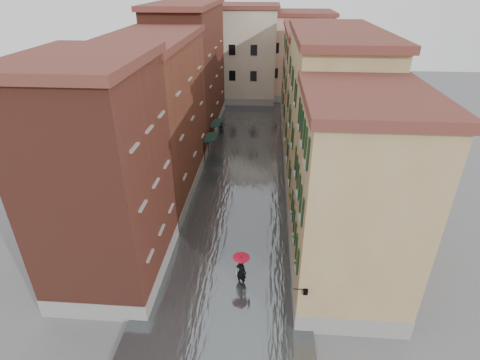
% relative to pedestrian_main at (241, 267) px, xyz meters
% --- Properties ---
extents(ground, '(120.00, 120.00, 0.00)m').
position_rel_pedestrian_main_xyz_m(ground, '(-0.90, 2.60, -1.29)').
color(ground, slate).
rests_on(ground, ground).
extents(floodwater, '(10.00, 60.00, 0.20)m').
position_rel_pedestrian_main_xyz_m(floodwater, '(-0.90, 15.60, -1.19)').
color(floodwater, '#4C5255').
rests_on(floodwater, ground).
extents(building_left_near, '(6.00, 8.00, 13.00)m').
position_rel_pedestrian_main_xyz_m(building_left_near, '(-7.90, 0.60, 5.21)').
color(building_left_near, brown).
rests_on(building_left_near, ground).
extents(building_left_mid, '(6.00, 14.00, 12.50)m').
position_rel_pedestrian_main_xyz_m(building_left_mid, '(-7.90, 11.60, 4.96)').
color(building_left_mid, brown).
rests_on(building_left_mid, ground).
extents(building_left_far, '(6.00, 16.00, 14.00)m').
position_rel_pedestrian_main_xyz_m(building_left_far, '(-7.90, 26.60, 5.71)').
color(building_left_far, brown).
rests_on(building_left_far, ground).
extents(building_right_near, '(6.00, 8.00, 11.50)m').
position_rel_pedestrian_main_xyz_m(building_right_near, '(6.10, 0.60, 4.46)').
color(building_right_near, '#A07C52').
rests_on(building_right_near, ground).
extents(building_right_mid, '(6.00, 14.00, 13.00)m').
position_rel_pedestrian_main_xyz_m(building_right_mid, '(6.10, 11.60, 5.21)').
color(building_right_mid, tan).
rests_on(building_right_mid, ground).
extents(building_right_far, '(6.00, 16.00, 11.50)m').
position_rel_pedestrian_main_xyz_m(building_right_far, '(6.10, 26.60, 4.46)').
color(building_right_far, '#A07C52').
rests_on(building_right_far, ground).
extents(building_end_cream, '(12.00, 9.00, 13.00)m').
position_rel_pedestrian_main_xyz_m(building_end_cream, '(-3.90, 40.60, 5.21)').
color(building_end_cream, beige).
rests_on(building_end_cream, ground).
extents(building_end_pink, '(10.00, 9.00, 12.00)m').
position_rel_pedestrian_main_xyz_m(building_end_pink, '(5.10, 42.60, 4.71)').
color(building_end_pink, '#D3AD94').
rests_on(building_end_pink, ground).
extents(awning_near, '(1.09, 2.76, 2.80)m').
position_rel_pedestrian_main_xyz_m(awning_near, '(-4.39, 17.58, 1.17)').
color(awning_near, black).
rests_on(awning_near, ground).
extents(awning_far, '(1.09, 2.78, 2.80)m').
position_rel_pedestrian_main_xyz_m(awning_far, '(-4.39, 21.78, 1.17)').
color(awning_far, black).
rests_on(awning_far, ground).
extents(wall_lantern, '(0.71, 0.22, 0.35)m').
position_rel_pedestrian_main_xyz_m(wall_lantern, '(3.43, -3.40, 1.72)').
color(wall_lantern, black).
rests_on(wall_lantern, ground).
extents(window_planters, '(0.59, 7.97, 0.84)m').
position_rel_pedestrian_main_xyz_m(window_planters, '(3.22, 1.86, 2.22)').
color(window_planters, brown).
rests_on(window_planters, ground).
extents(pedestrian_main, '(1.07, 1.07, 2.06)m').
position_rel_pedestrian_main_xyz_m(pedestrian_main, '(0.00, 0.00, 0.00)').
color(pedestrian_main, black).
rests_on(pedestrian_main, ground).
extents(pedestrian_far, '(0.97, 0.82, 1.76)m').
position_rel_pedestrian_main_xyz_m(pedestrian_far, '(-4.16, 24.31, -0.40)').
color(pedestrian_far, black).
rests_on(pedestrian_far, ground).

